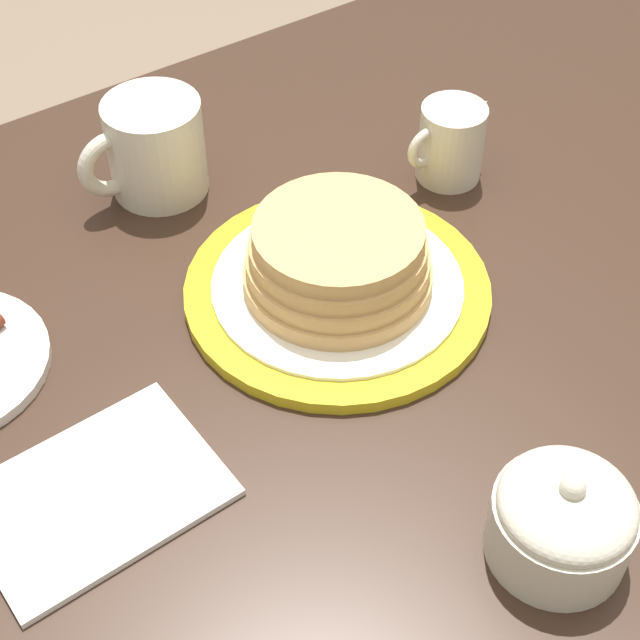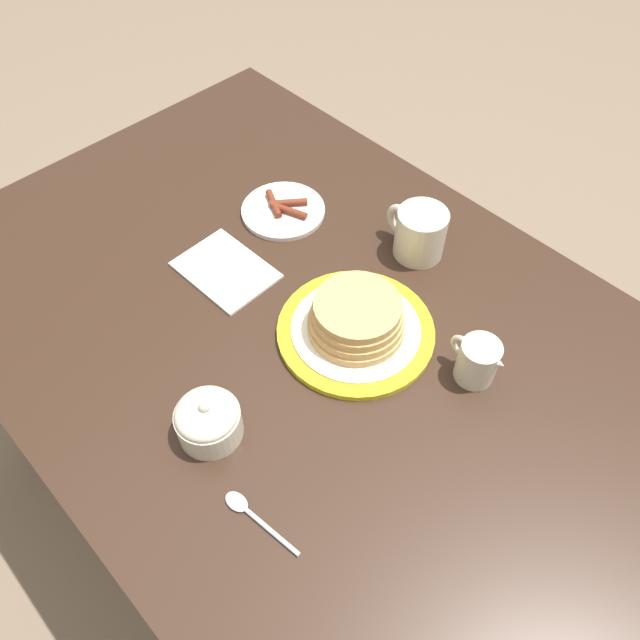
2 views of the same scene
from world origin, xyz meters
name	(u,v)px [view 1 (image 1 of 2)]	position (x,y,z in m)	size (l,w,h in m)	color
dining_table	(387,397)	(0.00, 0.00, 0.65)	(1.60, 0.94, 0.76)	#332116
pancake_plate	(338,270)	(0.02, -0.05, 0.79)	(0.27, 0.27, 0.08)	gold
coffee_mug	(153,147)	(0.08, -0.28, 0.81)	(0.13, 0.09, 0.10)	beige
creamer_pitcher	(452,141)	(-0.17, -0.13, 0.80)	(0.10, 0.06, 0.08)	beige
sugar_bowl	(563,519)	(0.05, 0.24, 0.79)	(0.10, 0.10, 0.08)	beige
napkin	(96,494)	(0.29, 0.02, 0.76)	(0.18, 0.13, 0.01)	silver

